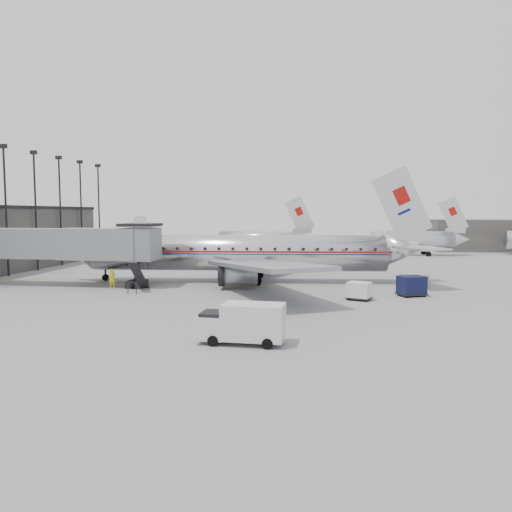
% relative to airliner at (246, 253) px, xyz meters
% --- Properties ---
extents(ground, '(160.00, 160.00, 0.00)m').
position_rel_airliner_xyz_m(ground, '(-0.78, -9.07, -3.11)').
color(ground, slate).
rests_on(ground, ground).
extents(hangar, '(30.00, 12.00, 6.00)m').
position_rel_airliner_xyz_m(hangar, '(44.22, 50.93, -0.11)').
color(hangar, '#363331').
rests_on(hangar, ground).
extents(apron_line, '(60.00, 0.15, 0.01)m').
position_rel_airliner_xyz_m(apron_line, '(2.22, -3.07, -3.10)').
color(apron_line, gold).
rests_on(apron_line, ground).
extents(jet_bridge, '(21.00, 6.20, 7.10)m').
position_rel_airliner_xyz_m(jet_bridge, '(-17.44, -5.40, 1.07)').
color(jet_bridge, slate).
rests_on(jet_bridge, ground).
extents(floodlight_masts, '(0.90, 42.25, 15.25)m').
position_rel_airliner_xyz_m(floodlight_masts, '(-28.28, 3.93, 5.26)').
color(floodlight_masts, black).
rests_on(floodlight_masts, ground).
extents(distant_aircraft_near, '(16.39, 3.20, 10.26)m').
position_rel_airliner_xyz_m(distant_aircraft_near, '(-2.57, 32.93, -0.37)').
color(distant_aircraft_near, silver).
rests_on(distant_aircraft_near, ground).
extents(distant_aircraft_mid, '(16.39, 3.20, 10.26)m').
position_rel_airliner_xyz_m(distant_aircraft_mid, '(23.43, 36.93, -0.37)').
color(distant_aircraft_mid, silver).
rests_on(distant_aircraft_mid, ground).
extents(airliner, '(39.07, 36.08, 12.36)m').
position_rel_airliner_xyz_m(airliner, '(0.00, 0.00, 0.00)').
color(airliner, silver).
rests_on(airliner, ground).
extents(service_van, '(5.00, 2.18, 2.31)m').
position_rel_airliner_xyz_m(service_van, '(3.83, -25.06, -1.90)').
color(service_van, '#BDBDBF').
rests_on(service_van, ground).
extents(baggage_cart_navy, '(2.78, 2.48, 1.80)m').
position_rel_airliner_xyz_m(baggage_cart_navy, '(16.07, -7.07, -2.15)').
color(baggage_cart_navy, black).
rests_on(baggage_cart_navy, ground).
extents(baggage_cart_white, '(2.36, 2.11, 1.53)m').
position_rel_airliner_xyz_m(baggage_cart_white, '(11.31, -9.75, -2.30)').
color(baggage_cart_white, silver).
rests_on(baggage_cart_white, ground).
extents(ramp_worker, '(0.79, 0.63, 1.91)m').
position_rel_airliner_xyz_m(ramp_worker, '(-12.38, -6.07, -2.15)').
color(ramp_worker, yellow).
rests_on(ramp_worker, ground).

